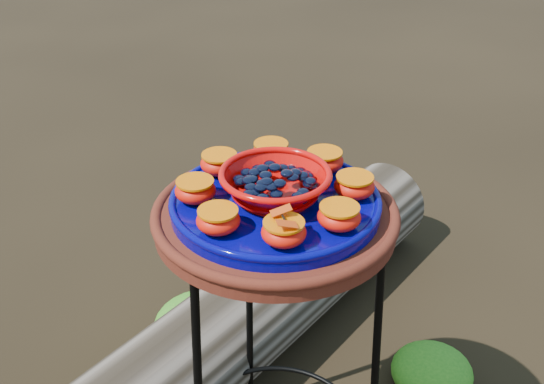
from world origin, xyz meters
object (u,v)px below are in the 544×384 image
object	(u,v)px
red_bowl	(275,185)
driftwood_log	(259,306)
plant_stand	(275,367)
terracotta_saucer	(275,218)
cobalt_plate	(275,204)

from	to	relation	value
red_bowl	driftwood_log	distance (m)	0.79
plant_stand	driftwood_log	world-z (taller)	plant_stand
terracotta_saucer	red_bowl	size ratio (longest dim) A/B	2.33
terracotta_saucer	cobalt_plate	bearing A→B (deg)	0.00
cobalt_plate	plant_stand	bearing A→B (deg)	0.00
plant_stand	driftwood_log	size ratio (longest dim) A/B	0.47
cobalt_plate	driftwood_log	bearing A→B (deg)	79.00
red_bowl	driftwood_log	bearing A→B (deg)	79.00
cobalt_plate	driftwood_log	world-z (taller)	cobalt_plate
plant_stand	driftwood_log	bearing A→B (deg)	79.00
terracotta_saucer	red_bowl	world-z (taller)	red_bowl
plant_stand	cobalt_plate	distance (m)	0.40
terracotta_saucer	driftwood_log	distance (m)	0.73
terracotta_saucer	driftwood_log	xyz separation A→B (m)	(0.09, 0.44, -0.58)
red_bowl	driftwood_log	world-z (taller)	red_bowl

